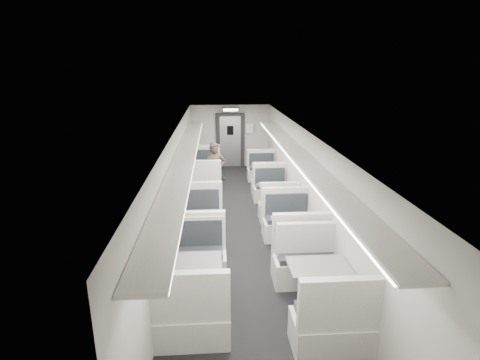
{
  "coord_description": "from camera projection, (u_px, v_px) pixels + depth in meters",
  "views": [
    {
      "loc": [
        -0.6,
        -8.32,
        3.82
      ],
      "look_at": [
        0.0,
        0.43,
        1.13
      ],
      "focal_mm": 28.0,
      "sensor_mm": 36.0,
      "label": 1
    }
  ],
  "objects": [
    {
      "name": "passenger",
      "position": [
        215.0,
        171.0,
        11.09
      ],
      "size": [
        0.68,
        0.51,
        1.68
      ],
      "primitive_type": "imported",
      "rotation": [
        0.0,
        0.0,
        0.19
      ],
      "color": "black",
      "rests_on": "room"
    },
    {
      "name": "booth_left_b",
      "position": [
        201.0,
        199.0,
        10.01
      ],
      "size": [
        1.11,
        2.24,
        1.2
      ],
      "color": "#B7B2AB",
      "rests_on": "room"
    },
    {
      "name": "booth_right_b",
      "position": [
        274.0,
        197.0,
        10.28
      ],
      "size": [
        0.99,
        2.01,
        1.07
      ],
      "color": "#B7B2AB",
      "rests_on": "room"
    },
    {
      "name": "luggage_rack_left",
      "position": [
        185.0,
        157.0,
        8.16
      ],
      "size": [
        0.46,
        10.4,
        0.09
      ],
      "color": "#B7B2AB",
      "rests_on": "room"
    },
    {
      "name": "window_a",
      "position": [
        187.0,
        147.0,
        11.84
      ],
      "size": [
        0.02,
        1.18,
        0.84
      ],
      "primitive_type": "cube",
      "color": "black",
      "rests_on": "room"
    },
    {
      "name": "vestibule_door",
      "position": [
        230.0,
        141.0,
        14.45
      ],
      "size": [
        1.1,
        0.13,
        2.1
      ],
      "color": "black",
      "rests_on": "room"
    },
    {
      "name": "window_d",
      "position": [
        157.0,
        239.0,
        5.55
      ],
      "size": [
        0.02,
        1.18,
        0.84
      ],
      "primitive_type": "cube",
      "color": "black",
      "rests_on": "room"
    },
    {
      "name": "room",
      "position": [
        241.0,
        183.0,
        8.74
      ],
      "size": [
        3.24,
        12.24,
        2.64
      ],
      "color": "black",
      "rests_on": "ground"
    },
    {
      "name": "booth_right_c",
      "position": [
        294.0,
        237.0,
        7.79
      ],
      "size": [
        1.07,
        2.17,
        1.16
      ],
      "color": "#B7B2AB",
      "rests_on": "room"
    },
    {
      "name": "booth_right_d",
      "position": [
        318.0,
        287.0,
        5.98
      ],
      "size": [
        1.16,
        2.35,
        1.26
      ],
      "color": "#B7B2AB",
      "rests_on": "room"
    },
    {
      "name": "window_c",
      "position": [
        172.0,
        192.0,
        7.65
      ],
      "size": [
        0.02,
        1.18,
        0.84
      ],
      "primitive_type": "cube",
      "color": "black",
      "rests_on": "room"
    },
    {
      "name": "exit_sign",
      "position": [
        231.0,
        110.0,
        13.62
      ],
      "size": [
        0.62,
        0.12,
        0.16
      ],
      "color": "black",
      "rests_on": "room"
    },
    {
      "name": "booth_left_c",
      "position": [
        198.0,
        231.0,
        8.08
      ],
      "size": [
        1.07,
        2.18,
        1.16
      ],
      "color": "#B7B2AB",
      "rests_on": "room"
    },
    {
      "name": "booth_right_a",
      "position": [
        264.0,
        176.0,
        12.25
      ],
      "size": [
        0.97,
        1.96,
        1.05
      ],
      "color": "#B7B2AB",
      "rests_on": "room"
    },
    {
      "name": "booth_left_a",
      "position": [
        203.0,
        177.0,
        11.92
      ],
      "size": [
        1.13,
        2.3,
        1.23
      ],
      "color": "#B7B2AB",
      "rests_on": "room"
    },
    {
      "name": "luggage_rack_right",
      "position": [
        298.0,
        155.0,
        8.33
      ],
      "size": [
        0.46,
        10.4,
        0.09
      ],
      "color": "#B7B2AB",
      "rests_on": "room"
    },
    {
      "name": "wall_notice",
      "position": [
        250.0,
        129.0,
        14.35
      ],
      "size": [
        0.32,
        0.02,
        0.4
      ],
      "primitive_type": "cube",
      "color": "silver",
      "rests_on": "room"
    },
    {
      "name": "window_b",
      "position": [
        181.0,
        164.0,
        9.75
      ],
      "size": [
        0.02,
        1.18,
        0.84
      ],
      "primitive_type": "cube",
      "color": "black",
      "rests_on": "room"
    },
    {
      "name": "booth_left_d",
      "position": [
        193.0,
        282.0,
        6.14
      ],
      "size": [
        1.14,
        2.3,
        1.23
      ],
      "color": "#B7B2AB",
      "rests_on": "room"
    }
  ]
}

